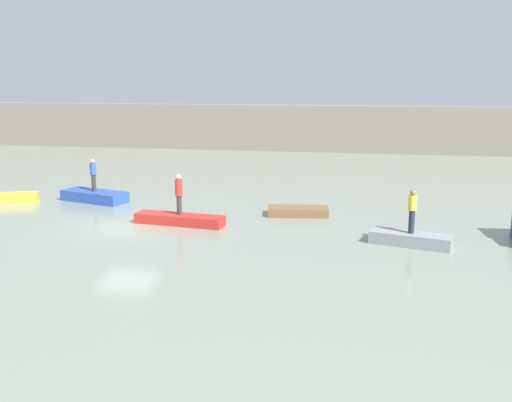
% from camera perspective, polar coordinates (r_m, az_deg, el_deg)
% --- Properties ---
extents(ground_plane, '(120.00, 120.00, 0.00)m').
position_cam_1_polar(ground_plane, '(25.40, -12.79, -2.48)').
color(ground_plane, gray).
extents(embankment_wall, '(80.00, 1.20, 3.91)m').
position_cam_1_polar(embankment_wall, '(50.46, -0.88, 7.27)').
color(embankment_wall, gray).
rests_on(embankment_wall, ground_plane).
extents(rowboat_blue, '(3.73, 2.20, 0.54)m').
position_cam_1_polar(rowboat_blue, '(30.83, -15.65, 0.46)').
color(rowboat_blue, '#2B4CAD').
rests_on(rowboat_blue, ground_plane).
extents(rowboat_red, '(4.05, 1.40, 0.44)m').
position_cam_1_polar(rowboat_red, '(25.33, -7.55, -1.81)').
color(rowboat_red, red).
rests_on(rowboat_red, ground_plane).
extents(rowboat_brown, '(2.90, 1.54, 0.38)m').
position_cam_1_polar(rowboat_brown, '(26.81, 4.17, -1.01)').
color(rowboat_brown, brown).
rests_on(rowboat_brown, ground_plane).
extents(rowboat_grey, '(3.17, 1.69, 0.48)m').
position_cam_1_polar(rowboat_grey, '(22.81, 15.01, -3.66)').
color(rowboat_grey, gray).
rests_on(rowboat_grey, ground_plane).
extents(person_blue_shirt, '(0.32, 0.32, 1.65)m').
position_cam_1_polar(person_blue_shirt, '(30.62, -15.77, 2.64)').
color(person_blue_shirt, '#38332D').
rests_on(person_blue_shirt, rowboat_blue).
extents(person_red_shirt, '(0.32, 0.32, 1.76)m').
position_cam_1_polar(person_red_shirt, '(25.07, -7.62, 0.84)').
color(person_red_shirt, '#38332D').
rests_on(person_red_shirt, rowboat_red).
extents(person_yellow_shirt, '(0.32, 0.32, 1.69)m').
position_cam_1_polar(person_yellow_shirt, '(22.52, 15.18, -0.77)').
color(person_yellow_shirt, '#232838').
rests_on(person_yellow_shirt, rowboat_grey).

